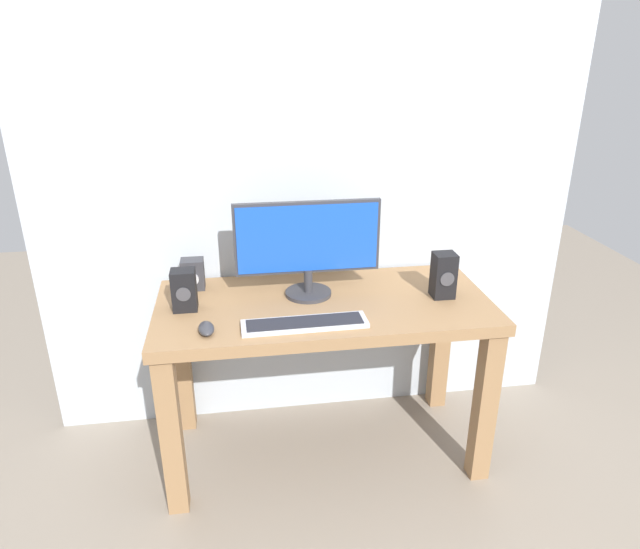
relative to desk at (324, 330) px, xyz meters
name	(u,v)px	position (x,y,z in m)	size (l,w,h in m)	color
ground_plane	(324,447)	(0.00, 0.00, -0.62)	(6.00, 6.00, 0.00)	gray
wall_back	(311,103)	(0.00, 0.36, 0.88)	(2.46, 0.04, 3.00)	#B2BCC6
desk	(324,330)	(0.00, 0.00, 0.00)	(1.37, 0.64, 0.75)	#936D47
monitor	(308,244)	(-0.06, 0.08, 0.36)	(0.60, 0.19, 0.40)	#333338
keyboard_primary	(305,324)	(-0.11, -0.20, 0.14)	(0.48, 0.13, 0.02)	silver
mouse	(206,328)	(-0.47, -0.20, 0.15)	(0.06, 0.11, 0.03)	#333338
speaker_right	(443,275)	(0.50, -0.03, 0.23)	(0.09, 0.09, 0.19)	black
speaker_left	(184,290)	(-0.56, 0.01, 0.22)	(0.09, 0.08, 0.17)	black
audio_controller	(193,274)	(-0.54, 0.21, 0.20)	(0.10, 0.09, 0.13)	#333338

